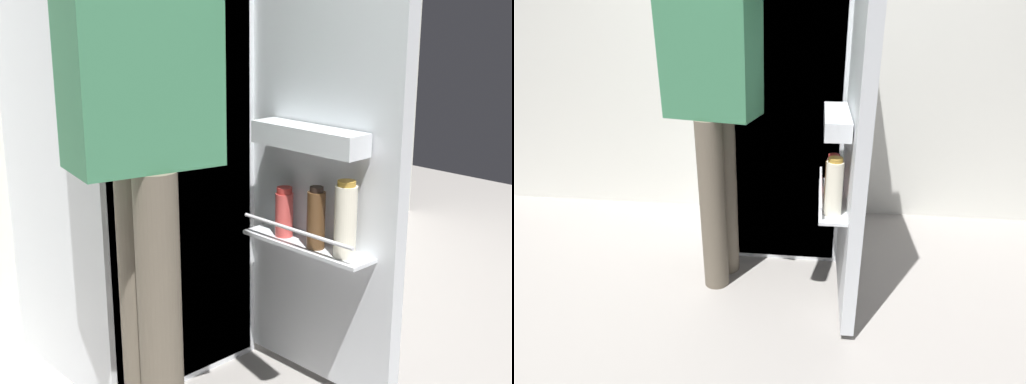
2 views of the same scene
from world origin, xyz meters
TOP-DOWN VIEW (x-y plane):
  - ground_plane at (0.00, 0.00)m, footprint 6.47×6.47m
  - kitchen_wall at (0.00, 0.92)m, footprint 4.40×0.10m
  - refrigerator at (0.03, 0.51)m, footprint 0.66×1.22m
  - person at (-0.27, 0.06)m, footprint 0.54×0.75m

SIDE VIEW (x-z plane):
  - ground_plane at x=0.00m, z-range 0.00..0.00m
  - refrigerator at x=0.03m, z-range 0.00..1.80m
  - person at x=-0.27m, z-range 0.16..1.82m
  - kitchen_wall at x=0.00m, z-range 0.00..2.46m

